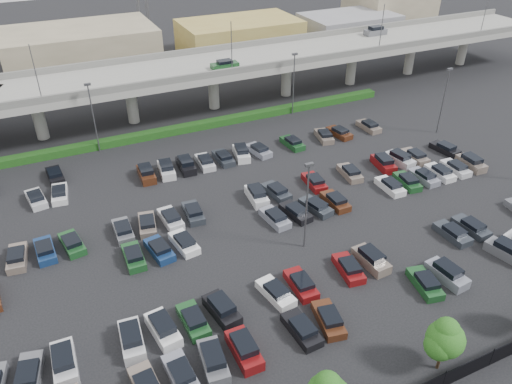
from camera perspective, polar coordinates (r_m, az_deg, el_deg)
ground at (r=60.27m, az=1.73°, el=-1.92°), size 280.00×280.00×0.00m
overpass at (r=84.01m, az=-8.40°, el=13.33°), size 150.00×13.00×15.80m
hedge at (r=80.22m, az=-6.33°, el=7.59°), size 66.00×1.60×1.10m
tree_row at (r=42.33m, az=19.68°, el=-16.14°), size 65.07×3.66×5.94m
parked_cars at (r=56.65m, az=2.47°, el=-3.71°), size 63.11×41.69×1.67m
light_poles at (r=57.08m, az=-2.78°, el=3.30°), size 66.90×48.38×10.30m
distant_buildings at (r=115.77m, az=-6.83°, el=17.07°), size 138.00×24.00×9.00m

